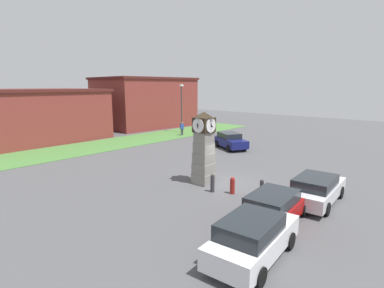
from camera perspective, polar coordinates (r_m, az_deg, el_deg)
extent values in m
plane|color=#4C4C4F|center=(18.92, 6.09, -7.36)|extent=(88.68, 88.68, 0.00)
cube|color=gray|center=(18.67, 2.21, -6.52)|extent=(1.12, 1.12, 0.64)
cube|color=gray|center=(18.49, 2.23, -4.62)|extent=(1.07, 1.07, 0.64)
cube|color=gray|center=(18.33, 2.24, -2.68)|extent=(1.02, 1.02, 0.64)
cube|color=gray|center=(18.19, 2.26, -0.72)|extent=(0.96, 0.96, 0.64)
cube|color=gray|center=(18.07, 2.27, 1.28)|extent=(0.91, 0.91, 0.64)
cube|color=#2D2316|center=(17.95, 2.29, 3.68)|extent=(1.03, 1.03, 0.88)
cylinder|color=white|center=(18.30, 1.01, 3.83)|extent=(0.84, 0.04, 0.84)
cube|color=black|center=(18.32, 0.95, 3.83)|extent=(0.06, 0.19, 0.06)
cube|color=black|center=(18.32, 0.95, 3.83)|extent=(0.04, 0.14, 0.31)
cylinder|color=white|center=(17.62, 3.63, 3.53)|extent=(0.84, 0.04, 0.84)
cube|color=black|center=(17.60, 3.69, 3.52)|extent=(0.06, 0.07, 0.19)
cube|color=black|center=(17.60, 3.69, 3.52)|extent=(0.04, 0.30, 0.18)
cylinder|color=white|center=(18.36, 3.37, 3.83)|extent=(0.04, 0.84, 0.84)
cube|color=black|center=(18.38, 3.42, 3.84)|extent=(0.15, 0.06, 0.17)
cube|color=black|center=(18.38, 3.42, 3.84)|extent=(0.16, 0.04, 0.31)
cylinder|color=white|center=(17.55, 1.17, 3.52)|extent=(0.04, 0.84, 0.84)
cube|color=black|center=(17.53, 1.11, 3.51)|extent=(0.18, 0.06, 0.13)
cube|color=black|center=(17.53, 1.11, 3.51)|extent=(0.05, 0.04, 0.32)
pyramid|color=#2D2316|center=(17.89, 2.31, 5.62)|extent=(1.08, 1.08, 0.34)
cylinder|color=#333338|center=(17.18, 3.92, -7.62)|extent=(0.24, 0.24, 0.92)
sphere|color=#333338|center=(17.03, 3.94, -6.04)|extent=(0.21, 0.21, 0.21)
cylinder|color=maroon|center=(17.04, 7.69, -8.07)|extent=(0.27, 0.27, 0.80)
sphere|color=maroon|center=(16.90, 7.73, -6.65)|extent=(0.24, 0.24, 0.24)
cylinder|color=#333338|center=(16.78, 13.12, -8.43)|extent=(0.21, 0.21, 0.88)
sphere|color=#333338|center=(16.63, 13.19, -6.90)|extent=(0.19, 0.19, 0.19)
cube|color=silver|center=(11.17, 11.68, -17.53)|extent=(4.44, 2.17, 0.75)
cube|color=#1E2328|center=(10.61, 11.05, -15.15)|extent=(2.51, 1.85, 0.55)
cylinder|color=black|center=(12.71, 10.72, -15.46)|extent=(0.66, 0.28, 0.64)
cylinder|color=black|center=(12.17, 18.15, -17.10)|extent=(0.66, 0.28, 0.64)
cylinder|color=black|center=(10.66, 3.97, -20.85)|extent=(0.66, 0.28, 0.64)
cylinder|color=black|center=(10.01, 12.80, -23.45)|extent=(0.66, 0.28, 0.64)
cube|color=#A51111|center=(13.99, 15.52, -11.88)|extent=(4.70, 2.17, 0.65)
cube|color=#1E2328|center=(13.48, 15.10, -10.09)|extent=(2.64, 1.85, 0.51)
cylinder|color=black|center=(15.60, 14.52, -10.49)|extent=(0.66, 0.27, 0.64)
cylinder|color=black|center=(15.09, 20.56, -11.60)|extent=(0.66, 0.27, 0.64)
cylinder|color=black|center=(13.23, 9.58, -14.31)|extent=(0.66, 0.27, 0.64)
cylinder|color=black|center=(12.63, 16.65, -15.92)|extent=(0.66, 0.27, 0.64)
cube|color=silver|center=(16.93, 22.63, -8.26)|extent=(4.71, 2.18, 0.66)
cube|color=#1E2328|center=(16.44, 22.45, -6.68)|extent=(2.64, 1.88, 0.50)
cylinder|color=black|center=(18.54, 21.14, -7.41)|extent=(0.65, 0.27, 0.64)
cylinder|color=black|center=(18.16, 26.46, -8.22)|extent=(0.65, 0.27, 0.64)
cylinder|color=black|center=(15.98, 18.09, -10.16)|extent=(0.65, 0.27, 0.64)
cylinder|color=black|center=(15.54, 24.27, -11.23)|extent=(0.65, 0.27, 0.64)
cube|color=navy|center=(28.97, 7.36, 0.36)|extent=(3.42, 4.38, 0.73)
cube|color=#1E2328|center=(29.13, 7.12, 1.67)|extent=(2.46, 2.71, 0.51)
cylinder|color=black|center=(28.35, 10.00, -0.60)|extent=(0.49, 0.67, 0.64)
cylinder|color=black|center=(27.57, 7.00, -0.84)|extent=(0.49, 0.67, 0.64)
cylinder|color=black|center=(30.49, 7.66, 0.28)|extent=(0.49, 0.67, 0.64)
cylinder|color=black|center=(29.77, 4.82, 0.08)|extent=(0.49, 0.67, 0.64)
cylinder|color=#3F3F47|center=(36.35, -2.06, 2.25)|extent=(0.14, 0.14, 0.82)
cylinder|color=#3F3F47|center=(36.45, -1.79, 2.28)|extent=(0.14, 0.14, 0.82)
cube|color=#264CA5|center=(36.30, -1.93, 3.39)|extent=(0.45, 0.34, 0.62)
sphere|color=#8C664C|center=(36.24, -1.93, 4.05)|extent=(0.22, 0.22, 0.22)
cylinder|color=#333338|center=(38.67, -2.01, 6.57)|extent=(0.14, 0.14, 5.91)
cube|color=silver|center=(38.56, -2.04, 11.13)|extent=(0.50, 0.24, 0.24)
cube|color=maroon|center=(37.11, -28.28, 4.63)|extent=(14.30, 10.49, 5.32)
cube|color=#4F1E1B|center=(36.97, -28.68, 8.95)|extent=(14.73, 10.81, 0.30)
cube|color=maroon|center=(45.61, -9.06, 7.70)|extent=(13.23, 10.63, 6.83)
cube|color=#4F1E1B|center=(45.55, -9.19, 12.18)|extent=(13.63, 10.94, 0.30)
cube|color=#477A38|center=(29.90, -23.35, -1.33)|extent=(53.21, 5.99, 0.04)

